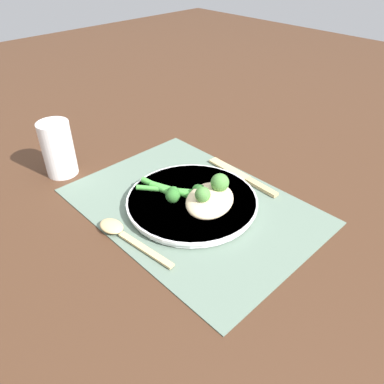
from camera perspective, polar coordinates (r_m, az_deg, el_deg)
ground_plane at (r=0.71m, az=-0.00°, el=-2.17°), size 3.00×3.00×0.00m
placemat at (r=0.71m, az=-0.00°, el=-2.04°), size 0.46×0.33×0.00m
plate at (r=0.70m, az=-0.00°, el=-1.38°), size 0.25×0.25×0.01m
chicken_fillet at (r=0.67m, az=2.72°, el=-1.24°), size 0.12×0.13×0.03m
pesto_dollop_primary at (r=0.65m, az=1.64°, el=-0.38°), size 0.03×0.03×0.03m
pesto_dollop_secondary at (r=0.67m, az=4.27°, el=1.45°), size 0.03×0.03×0.03m
broccoli_stalk_right at (r=0.68m, az=1.39°, el=-0.63°), size 0.14×0.07×0.03m
broccoli_stalk_left at (r=0.70m, az=-0.29°, el=0.20°), size 0.12×0.09×0.03m
broccoli_stalk_front at (r=0.70m, az=-3.55°, el=-0.07°), size 0.10×0.03×0.03m
knife at (r=0.79m, az=7.76°, el=2.32°), size 0.18×0.03×0.01m
spoon at (r=0.65m, az=-11.09°, el=-5.86°), size 0.17×0.04×0.01m
water_glass at (r=0.82m, az=-19.75°, el=6.21°), size 0.06×0.06×0.12m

